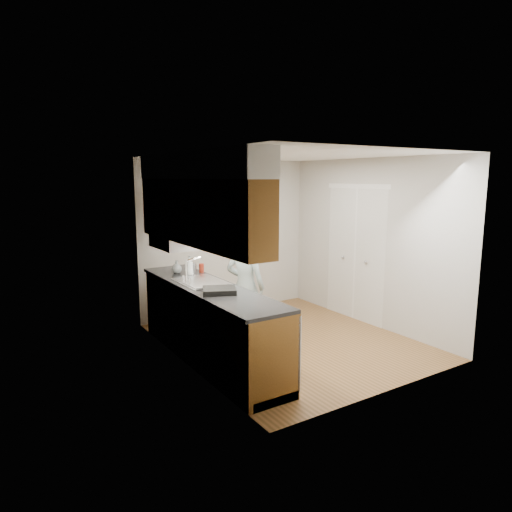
% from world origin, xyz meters
% --- Properties ---
extents(floor, '(3.50, 3.50, 0.00)m').
position_xyz_m(floor, '(0.00, 0.00, 0.00)').
color(floor, brown).
rests_on(floor, ground).
extents(ceiling, '(3.50, 3.50, 0.00)m').
position_xyz_m(ceiling, '(0.00, 0.00, 2.50)').
color(ceiling, white).
rests_on(ceiling, wall_left).
extents(wall_left, '(0.02, 3.50, 2.50)m').
position_xyz_m(wall_left, '(-1.50, 0.00, 1.25)').
color(wall_left, '#B3B0A8').
rests_on(wall_left, floor).
extents(wall_right, '(0.02, 3.50, 2.50)m').
position_xyz_m(wall_right, '(1.50, 0.00, 1.25)').
color(wall_right, '#B3B0A8').
rests_on(wall_right, floor).
extents(wall_back, '(3.00, 0.02, 2.50)m').
position_xyz_m(wall_back, '(0.00, 1.75, 1.25)').
color(wall_back, '#B3B0A8').
rests_on(wall_back, floor).
extents(counter, '(0.64, 2.80, 1.30)m').
position_xyz_m(counter, '(-1.20, -0.00, 0.49)').
color(counter, brown).
rests_on(counter, floor).
extents(upper_cabinets, '(0.47, 2.80, 1.21)m').
position_xyz_m(upper_cabinets, '(-1.33, 0.05, 1.95)').
color(upper_cabinets, brown).
rests_on(upper_cabinets, wall_left).
extents(closet_door, '(0.02, 1.22, 2.05)m').
position_xyz_m(closet_door, '(1.49, 0.30, 1.02)').
color(closet_door, white).
rests_on(closet_door, wall_right).
extents(floor_mat, '(0.47, 0.79, 0.01)m').
position_xyz_m(floor_mat, '(-0.50, 0.32, 0.01)').
color(floor_mat, slate).
rests_on(floor_mat, floor).
extents(person, '(0.67, 0.72, 1.71)m').
position_xyz_m(person, '(-0.50, 0.32, 0.87)').
color(person, '#8CA3AA').
rests_on(person, floor_mat).
extents(soap_bottle_a, '(0.12, 0.12, 0.27)m').
position_xyz_m(soap_bottle_a, '(-1.17, 0.62, 1.07)').
color(soap_bottle_a, '#B4BFC3').
rests_on(soap_bottle_a, counter).
extents(soap_bottle_b, '(0.10, 0.10, 0.17)m').
position_xyz_m(soap_bottle_b, '(-1.08, 0.88, 1.03)').
color(soap_bottle_b, '#B4BFC3').
rests_on(soap_bottle_b, counter).
extents(soap_bottle_c, '(0.19, 0.19, 0.18)m').
position_xyz_m(soap_bottle_c, '(-1.25, 0.86, 1.03)').
color(soap_bottle_c, '#B4BFC3').
rests_on(soap_bottle_c, counter).
extents(soda_can, '(0.09, 0.09, 0.12)m').
position_xyz_m(soda_can, '(-0.95, 0.73, 1.00)').
color(soda_can, '#B3321E').
rests_on(soda_can, counter).
extents(steel_can, '(0.09, 0.09, 0.12)m').
position_xyz_m(steel_can, '(-1.04, 0.78, 1.00)').
color(steel_can, '#A5A5AA').
rests_on(steel_can, counter).
extents(dish_rack, '(0.46, 0.43, 0.06)m').
position_xyz_m(dish_rack, '(-1.26, -0.39, 0.97)').
color(dish_rack, black).
rests_on(dish_rack, counter).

